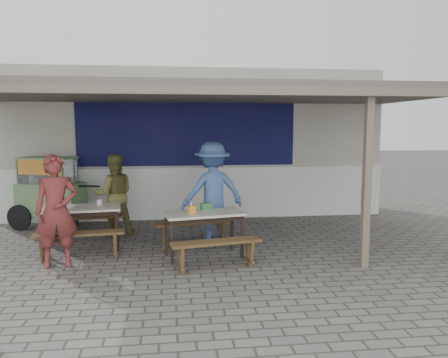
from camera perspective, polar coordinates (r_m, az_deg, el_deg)
ground at (r=7.48m, az=-2.16°, el=-9.86°), size 60.00×60.00×0.00m
back_wall at (r=10.74m, az=-3.85°, el=4.55°), size 9.00×1.28×3.50m
warung_roof at (r=8.08m, az=-2.69°, el=10.86°), size 9.00×4.21×2.81m
table_left at (r=8.08m, az=-18.10°, el=-4.05°), size 1.40×0.86×0.75m
bench_left_street at (r=7.51m, az=-18.40°, el=-7.50°), size 1.45×0.44×0.45m
bench_left_wall at (r=8.78m, az=-17.68°, el=-5.39°), size 1.45×0.44×0.45m
table_right at (r=7.21m, az=-2.67°, el=-5.03°), size 1.38×0.87×0.75m
bench_right_street at (r=6.64m, az=-1.03°, el=-9.03°), size 1.41×0.54×0.45m
bench_right_wall at (r=7.95m, az=-4.01°, el=-6.37°), size 1.41×0.54×0.45m
vendor_cart at (r=9.95m, az=-21.76°, el=-1.30°), size 1.94×1.13×1.51m
patron_street_side at (r=7.16m, az=-21.05°, el=-3.93°), size 0.71×0.55×1.74m
patron_wall_side at (r=8.95m, az=-14.16°, el=-1.97°), size 0.88×0.74×1.62m
patron_right_table at (r=8.25m, az=-1.50°, el=-1.61°), size 1.33×0.95×1.87m
tissue_box at (r=7.17m, az=-4.28°, el=-3.96°), size 0.15×0.15×0.12m
donation_box at (r=7.42m, az=-2.40°, el=-3.59°), size 0.20×0.18×0.11m
condiment_jar at (r=8.15m, az=-15.97°, el=-2.95°), size 0.09×0.09×0.10m
condiment_bowl at (r=8.05m, az=-19.49°, el=-3.39°), size 0.24×0.24×0.05m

